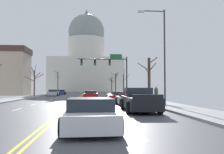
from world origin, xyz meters
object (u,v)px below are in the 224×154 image
Objects in this scene: sedan_near_04 at (90,115)px; sedan_oncoming_01 at (61,92)px; bicycle_parked at (148,98)px; signal_gantry at (109,66)px; sedan_oncoming_00 at (53,93)px; street_lamp_right at (161,48)px; pickup_truck_near_03 at (139,101)px; sedan_near_02 at (129,99)px; pedestrian_00 at (156,94)px; sedan_near_01 at (119,97)px; sedan_near_00 at (91,95)px.

sedan_near_04 reaches higher than sedan_oncoming_01.
signal_gantry is at bearing 102.53° from bicycle_parked.
sedan_oncoming_00 is at bearing -91.70° from sedan_oncoming_01.
pickup_truck_near_03 is at bearing -123.74° from street_lamp_right.
street_lamp_right is at bearing -80.38° from signal_gantry.
sedan_near_02 is at bearing -88.23° from signal_gantry.
pedestrian_00 is at bearing 64.93° from sedan_near_04.
street_lamp_right is at bearing -89.03° from bicycle_parked.
street_lamp_right is 1.90× the size of sedan_oncoming_01.
sedan_oncoming_00 is 29.86m from pedestrian_00.
sedan_oncoming_00 is 2.43× the size of bicycle_parked.
pickup_truck_near_03 is 1.30× the size of sedan_oncoming_00.
bicycle_parked is (2.67, 8.83, -0.23)m from pickup_truck_near_03.
street_lamp_right reaches higher than sedan_near_02.
signal_gantry is at bearing 100.45° from pedestrian_00.
signal_gantry reaches higher than pedestrian_00.
sedan_oncoming_01 is at bearing 97.81° from sedan_near_04.
sedan_near_02 is 1.03× the size of sedan_oncoming_01.
pedestrian_00 is at bearing 90.98° from street_lamp_right.
pedestrian_00 is at bearing -79.55° from signal_gantry.
sedan_near_04 is (-6.06, -11.26, -4.44)m from street_lamp_right.
sedan_near_01 is at bearing 90.12° from pickup_truck_near_03.
pickup_truck_near_03 is at bearing -76.67° from sedan_oncoming_01.
sedan_oncoming_01 is 2.69× the size of pedestrian_00.
pedestrian_00 is at bearing -70.89° from sedan_oncoming_01.
sedan_near_01 is 0.78× the size of pickup_truck_near_03.
pickup_truck_near_03 reaches higher than sedan_oncoming_00.
sedan_near_04 is 1.05× the size of sedan_oncoming_01.
signal_gantry is 17.47m from pedestrian_00.
sedan_oncoming_00 reaches higher than bicycle_parked.
sedan_near_02 is (-2.59, 1.41, -4.42)m from street_lamp_right.
pedestrian_00 is at bearing -89.03° from bicycle_parked.
signal_gantry is at bearing 91.82° from sedan_near_01.
pickup_truck_near_03 reaches higher than sedan_near_00.
signal_gantry reaches higher than sedan_near_00.
pedestrian_00 reaches higher than sedan_oncoming_01.
street_lamp_right is 1.81× the size of sedan_near_04.
signal_gantry is 1.74× the size of sedan_near_04.
sedan_near_01 is 32.80m from sedan_oncoming_01.
sedan_oncoming_00 is (-13.26, 28.40, -4.40)m from street_lamp_right.
sedan_oncoming_01 is (-10.36, 37.50, -0.04)m from sedan_near_02.
sedan_near_01 is 19.27m from sedan_near_04.
sedan_near_00 is at bearing 113.73° from street_lamp_right.
sedan_near_00 is 0.79× the size of pickup_truck_near_03.
pickup_truck_near_03 is 3.47× the size of pedestrian_00.
sedan_near_02 reaches higher than sedan_near_00.
sedan_oncoming_00 is at bearing 116.30° from pedestrian_00.
pedestrian_00 is at bearing 64.67° from pickup_truck_near_03.
pickup_truck_near_03 is 34.17m from sedan_oncoming_00.
signal_gantry is at bearing 90.92° from pickup_truck_near_03.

